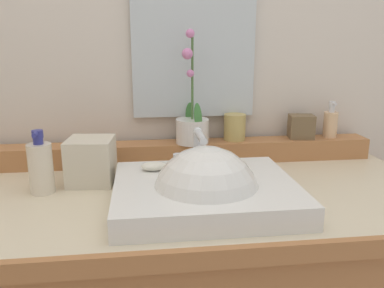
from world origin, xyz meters
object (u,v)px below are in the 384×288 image
at_px(trinket_box, 301,127).
at_px(lotion_bottle, 41,167).
at_px(potted_plant, 192,124).
at_px(tumbler_cup, 235,127).
at_px(tissue_box, 91,161).
at_px(soap_bar, 154,166).
at_px(sink_basin, 206,197).
at_px(soap_dispenser, 330,123).

distance_m(trinket_box, lotion_bottle, 0.87).
bearing_deg(potted_plant, tumbler_cup, 9.43).
relative_size(trinket_box, tissue_box, 0.63).
xyz_separation_m(soap_bar, lotion_bottle, (-0.31, 0.02, 0.00)).
distance_m(soap_bar, potted_plant, 0.29).
distance_m(sink_basin, lotion_bottle, 0.46).
height_order(soap_dispenser, tumbler_cup, soap_dispenser).
height_order(soap_dispenser, lotion_bottle, soap_dispenser).
bearing_deg(potted_plant, soap_dispenser, 2.51).
xyz_separation_m(soap_bar, tissue_box, (-0.18, 0.09, -0.00)).
height_order(potted_plant, tissue_box, potted_plant).
bearing_deg(trinket_box, potted_plant, -168.22).
bearing_deg(lotion_bottle, sink_basin, -18.15).
distance_m(sink_basin, soap_bar, 0.18).
relative_size(tumbler_cup, tissue_box, 0.68).
height_order(sink_basin, tumbler_cup, sink_basin).
bearing_deg(soap_dispenser, sink_basin, -143.26).
distance_m(sink_basin, tumbler_cup, 0.43).
bearing_deg(tumbler_cup, trinket_box, -1.38).
height_order(soap_bar, soap_dispenser, soap_dispenser).
bearing_deg(soap_dispenser, lotion_bottle, -165.75).
bearing_deg(soap_bar, trinket_box, 26.14).
relative_size(potted_plant, lotion_bottle, 2.11).
xyz_separation_m(sink_basin, potted_plant, (0.01, 0.36, 0.11)).
bearing_deg(soap_dispenser, soap_bar, -157.68).
xyz_separation_m(tumbler_cup, tissue_box, (-0.47, -0.18, -0.05)).
distance_m(soap_bar, tissue_box, 0.20).
relative_size(potted_plant, trinket_box, 4.42).
bearing_deg(lotion_bottle, tissue_box, 27.13).
relative_size(tumbler_cup, trinket_box, 1.07).
xyz_separation_m(sink_basin, trinket_box, (0.40, 0.38, 0.09)).
distance_m(soap_bar, tumbler_cup, 0.40).
distance_m(lotion_bottle, tissue_box, 0.14).
height_order(tumbler_cup, trinket_box, tumbler_cup).
bearing_deg(soap_dispenser, tissue_box, -167.92).
bearing_deg(soap_dispenser, tumbler_cup, 179.45).
relative_size(sink_basin, trinket_box, 5.48).
bearing_deg(lotion_bottle, potted_plant, 26.14).
distance_m(potted_plant, tissue_box, 0.36).
xyz_separation_m(lotion_bottle, tissue_box, (0.13, 0.07, -0.01)).
bearing_deg(trinket_box, sink_basin, -127.74).
bearing_deg(tumbler_cup, sink_basin, -112.97).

